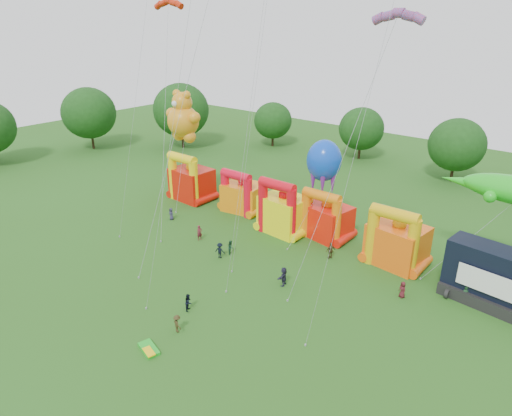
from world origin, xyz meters
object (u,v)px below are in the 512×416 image
Objects in this scene: stage_trailer at (496,279)px; bouncy_castle_0 at (190,181)px; spectator_4 at (331,251)px; teddy_bear_kite at (182,135)px; octopus_kite at (321,171)px; spectator_0 at (171,214)px; bouncy_castle_2 at (283,212)px; gecko_kite at (481,227)px.

bouncy_castle_0 is at bearing 178.84° from stage_trailer.
teddy_bear_kite is at bearing -63.78° from spectator_4.
spectator_0 is (-15.90, -8.58, -6.71)m from octopus_kite.
teddy_bear_kite is (-14.72, -1.54, 6.95)m from bouncy_castle_2.
stage_trailer is 0.71× the size of gecko_kite.
spectator_0 is (-35.47, -5.62, -1.82)m from stage_trailer.
bouncy_castle_0 is 19.89m from octopus_kite.
bouncy_castle_2 reaches higher than spectator_4.
bouncy_castle_2 is at bearing 5.97° from teddy_bear_kite.
octopus_kite is at bearing -109.02° from spectator_4.
stage_trailer is at bearing 13.77° from spectator_0.
gecko_kite is (20.28, 2.38, 3.17)m from bouncy_castle_2.
stage_trailer is at bearing -47.10° from gecko_kite.
octopus_kite is (17.97, 4.15, -2.01)m from teddy_bear_kite.
gecko_kite is at bearing 6.40° from teddy_bear_kite.
spectator_4 is (-15.14, -1.73, -1.66)m from stage_trailer.
stage_trailer is 4.87m from gecko_kite.
bouncy_castle_0 reaches higher than stage_trailer.
spectator_4 is (23.58, -2.51, -1.62)m from bouncy_castle_0.
octopus_kite is at bearing 33.11° from spectator_0.
bouncy_castle_0 is at bearing -173.53° from octopus_kite.
spectator_0 is (-32.94, -8.35, -4.94)m from gecko_kite.
stage_trailer is 0.58× the size of teddy_bear_kite.
stage_trailer is 15.33m from spectator_4.
stage_trailer is 5.70× the size of spectator_0.
spectator_4 is (20.33, 3.89, 0.16)m from spectator_0.
bouncy_castle_2 is 0.77× the size of stage_trailer.
spectator_0 is (-12.65, -5.97, -1.77)m from bouncy_castle_2.
teddy_bear_kite is 1.37× the size of octopus_kite.
bouncy_castle_2 is 0.55× the size of gecko_kite.
octopus_kite is 19.27m from spectator_0.
teddy_bear_kite is at bearing -178.18° from stage_trailer.
bouncy_castle_2 reaches higher than spectator_0.
bouncy_castle_2 is 6.46m from octopus_kite.
bouncy_castle_0 is 38.73m from stage_trailer.
octopus_kite reaches higher than bouncy_castle_0.
teddy_bear_kite is at bearing -173.60° from gecko_kite.
teddy_bear_kite is at bearing 119.82° from spectator_0.
gecko_kite reaches higher than bouncy_castle_0.
spectator_0 is (2.07, -4.43, -8.72)m from teddy_bear_kite.
gecko_kite is (35.00, 3.92, -3.78)m from teddy_bear_kite.
octopus_kite reaches higher than spectator_0.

